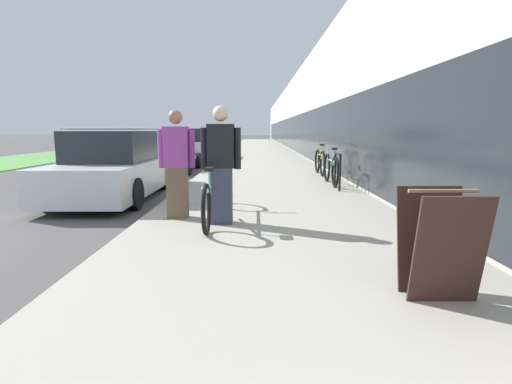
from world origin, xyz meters
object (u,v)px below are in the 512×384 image
object	(u,v)px
cruiser_bike_nearest	(332,169)
sandwich_board_sign	(441,244)
bike_rack_hoop	(339,167)
vintage_roadster_curbside	(173,159)
parked_sedan_curbside	(117,168)
tandem_bicycle	(216,194)
cruiser_bike_middle	(321,162)
person_rider	(222,165)
person_bystander	(178,164)
parked_sedan_far	(195,145)

from	to	relation	value
cruiser_bike_nearest	sandwich_board_sign	world-z (taller)	cruiser_bike_nearest
bike_rack_hoop	vintage_roadster_curbside	bearing A→B (deg)	133.77
parked_sedan_curbside	vintage_roadster_curbside	distance (m)	5.65
sandwich_board_sign	vintage_roadster_curbside	xyz separation A→B (m)	(-4.52, 11.13, -0.11)
tandem_bicycle	cruiser_bike_nearest	bearing A→B (deg)	57.03
cruiser_bike_middle	parked_sedan_curbside	bearing A→B (deg)	-143.76
cruiser_bike_nearest	parked_sedan_curbside	distance (m)	5.13
tandem_bicycle	vintage_roadster_curbside	size ratio (longest dim) A/B	0.65
cruiser_bike_nearest	vintage_roadster_curbside	distance (m)	6.49
person_rider	bike_rack_hoop	size ratio (longest dim) A/B	2.01
tandem_bicycle	vintage_roadster_curbside	world-z (taller)	vintage_roadster_curbside
sandwich_board_sign	person_bystander	bearing A→B (deg)	132.18
cruiser_bike_nearest	sandwich_board_sign	xyz separation A→B (m)	(-0.40, -6.89, 0.05)
parked_sedan_curbside	parked_sedan_far	distance (m)	11.72
person_rider	person_bystander	world-z (taller)	person_rider
cruiser_bike_nearest	vintage_roadster_curbside	world-z (taller)	cruiser_bike_nearest
tandem_bicycle	parked_sedan_curbside	size ratio (longest dim) A/B	0.62
person_bystander	parked_sedan_far	distance (m)	14.34
bike_rack_hoop	sandwich_board_sign	distance (m)	6.02
bike_rack_hoop	parked_sedan_curbside	size ratio (longest dim) A/B	0.19
bike_rack_hoop	parked_sedan_far	size ratio (longest dim) A/B	0.20
cruiser_bike_nearest	cruiser_bike_middle	bearing A→B (deg)	87.96
tandem_bicycle	person_rider	xyz separation A→B (m)	(0.14, -0.36, 0.49)
tandem_bicycle	person_bystander	world-z (taller)	person_bystander
cruiser_bike_nearest	parked_sedan_curbside	world-z (taller)	parked_sedan_curbside
sandwich_board_sign	vintage_roadster_curbside	distance (m)	12.01
tandem_bicycle	parked_sedan_far	bearing A→B (deg)	100.02
person_bystander	sandwich_board_sign	world-z (taller)	person_bystander
cruiser_bike_middle	cruiser_bike_nearest	bearing A→B (deg)	-92.04
person_rider	person_bystander	xyz separation A→B (m)	(-0.71, 0.37, -0.02)
cruiser_bike_middle	person_bystander	bearing A→B (deg)	-117.35
person_bystander	cruiser_bike_middle	xyz separation A→B (m)	(3.19, 6.17, -0.44)
parked_sedan_far	bike_rack_hoop	bearing A→B (deg)	-65.78
parked_sedan_curbside	cruiser_bike_nearest	bearing A→B (deg)	15.96
person_rider	parked_sedan_curbside	distance (m)	3.84
tandem_bicycle	person_bystander	distance (m)	0.74
tandem_bicycle	cruiser_bike_nearest	xyz separation A→B (m)	(2.54, 3.91, 0.03)
person_rider	parked_sedan_far	xyz separation A→B (m)	(-2.65, 14.58, -0.27)
tandem_bicycle	person_bystander	xyz separation A→B (m)	(-0.57, 0.01, 0.47)
person_bystander	bike_rack_hoop	xyz separation A→B (m)	(3.10, 3.02, -0.32)
bike_rack_hoop	vintage_roadster_curbside	xyz separation A→B (m)	(-4.91, 5.12, -0.17)
tandem_bicycle	vintage_roadster_curbside	distance (m)	8.49
vintage_roadster_curbside	person_bystander	bearing A→B (deg)	-77.45
vintage_roadster_curbside	tandem_bicycle	bearing A→B (deg)	-73.69
cruiser_bike_middle	parked_sedan_far	distance (m)	9.54
person_rider	sandwich_board_sign	world-z (taller)	person_rider
cruiser_bike_middle	parked_sedan_far	world-z (taller)	parked_sedan_far
tandem_bicycle	person_rider	world-z (taller)	person_rider
person_rider	sandwich_board_sign	xyz separation A→B (m)	(2.00, -2.62, -0.40)
person_bystander	cruiser_bike_middle	distance (m)	6.96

